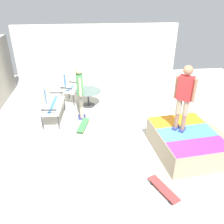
{
  "coord_description": "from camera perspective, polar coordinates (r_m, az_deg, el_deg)",
  "views": [
    {
      "loc": [
        -4.94,
        0.85,
        3.68
      ],
      "look_at": [
        0.54,
        0.28,
        0.7
      ],
      "focal_mm": 37.1,
      "sensor_mm": 36.0,
      "label": 1
    }
  ],
  "objects": [
    {
      "name": "patio_bench",
      "position": [
        7.3,
        -15.3,
        2.49
      ],
      "size": [
        1.29,
        0.64,
        1.02
      ],
      "color": "#38383D",
      "rests_on": "ground_plane"
    },
    {
      "name": "skateboard_spare",
      "position": [
        5.04,
        12.57,
        -17.99
      ],
      "size": [
        0.81,
        0.51,
        0.1
      ],
      "color": "#B23838",
      "rests_on": "ground_plane"
    },
    {
      "name": "ground_plane",
      "position": [
        6.25,
        3.06,
        -8.29
      ],
      "size": [
        12.0,
        12.0,
        0.1
      ],
      "primitive_type": "cube",
      "color": "beige"
    },
    {
      "name": "skateboard_by_bench",
      "position": [
        6.91,
        -7.11,
        -3.21
      ],
      "size": [
        0.82,
        0.4,
        0.1
      ],
      "color": "#3F8C4C",
      "rests_on": "ground_plane"
    },
    {
      "name": "patio_table",
      "position": [
        8.03,
        -5.9,
        4.16
      ],
      "size": [
        0.9,
        0.9,
        0.57
      ],
      "color": "#38383D",
      "rests_on": "ground_plane"
    },
    {
      "name": "skate_ramp",
      "position": [
        6.07,
        17.81,
        -7.02
      ],
      "size": [
        1.94,
        2.35,
        0.6
      ],
      "color": "tan",
      "rests_on": "ground_plane"
    },
    {
      "name": "person_watching",
      "position": [
        7.04,
        -7.9,
        5.6
      ],
      "size": [
        0.48,
        0.26,
        1.69
      ],
      "color": "navy",
      "rests_on": "ground_plane"
    },
    {
      "name": "house_facade",
      "position": [
        9.08,
        -3.56,
        12.91
      ],
      "size": [
        0.23,
        6.0,
        2.53
      ],
      "color": "beige",
      "rests_on": "ground_plane"
    },
    {
      "name": "person_skater",
      "position": [
        5.5,
        17.39,
        4.13
      ],
      "size": [
        0.36,
        0.39,
        1.62
      ],
      "color": "navy",
      "rests_on": "skate_ramp"
    },
    {
      "name": "patio_chair_near_house",
      "position": [
        8.39,
        -10.95,
        6.42
      ],
      "size": [
        0.79,
        0.75,
        1.02
      ],
      "color": "#38383D",
      "rests_on": "ground_plane"
    }
  ]
}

